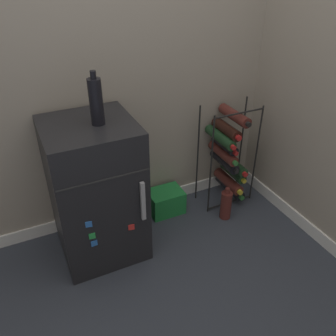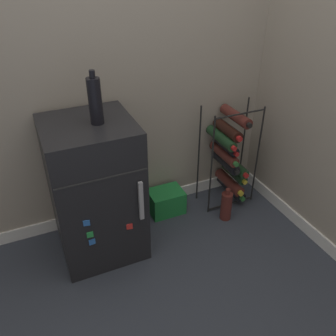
{
  "view_description": "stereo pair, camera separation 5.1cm",
  "coord_description": "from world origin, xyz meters",
  "px_view_note": "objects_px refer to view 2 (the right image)",
  "views": [
    {
      "loc": [
        -0.72,
        -1.35,
        1.69
      ],
      "look_at": [
        0.13,
        0.45,
        0.44
      ],
      "focal_mm": 38.0,
      "sensor_mm": 36.0,
      "label": 1
    },
    {
      "loc": [
        -0.68,
        -1.37,
        1.69
      ],
      "look_at": [
        0.13,
        0.45,
        0.44
      ],
      "focal_mm": 38.0,
      "sensor_mm": 36.0,
      "label": 2
    }
  ],
  "objects_px": {
    "mini_fridge": "(95,190)",
    "loose_bottle_floor": "(226,206)",
    "fridge_top_bottle": "(95,101)",
    "soda_box": "(166,201)",
    "wine_rack": "(229,157)"
  },
  "relations": [
    {
      "from": "loose_bottle_floor",
      "to": "fridge_top_bottle",
      "type": "bearing_deg",
      "value": 174.77
    },
    {
      "from": "wine_rack",
      "to": "soda_box",
      "type": "xyz_separation_m",
      "value": [
        -0.48,
        0.05,
        -0.29
      ]
    },
    {
      "from": "mini_fridge",
      "to": "loose_bottle_floor",
      "type": "distance_m",
      "value": 0.95
    },
    {
      "from": "mini_fridge",
      "to": "soda_box",
      "type": "bearing_deg",
      "value": 15.74
    },
    {
      "from": "fridge_top_bottle",
      "to": "mini_fridge",
      "type": "bearing_deg",
      "value": 155.64
    },
    {
      "from": "soda_box",
      "to": "loose_bottle_floor",
      "type": "bearing_deg",
      "value": -34.62
    },
    {
      "from": "soda_box",
      "to": "fridge_top_bottle",
      "type": "height_order",
      "value": "fridge_top_bottle"
    },
    {
      "from": "mini_fridge",
      "to": "wine_rack",
      "type": "height_order",
      "value": "mini_fridge"
    },
    {
      "from": "mini_fridge",
      "to": "wine_rack",
      "type": "bearing_deg",
      "value": 5.58
    },
    {
      "from": "fridge_top_bottle",
      "to": "soda_box",
      "type": "bearing_deg",
      "value": 20.17
    },
    {
      "from": "wine_rack",
      "to": "fridge_top_bottle",
      "type": "bearing_deg",
      "value": -172.63
    },
    {
      "from": "mini_fridge",
      "to": "wine_rack",
      "type": "relative_size",
      "value": 1.14
    },
    {
      "from": "wine_rack",
      "to": "soda_box",
      "type": "height_order",
      "value": "wine_rack"
    },
    {
      "from": "mini_fridge",
      "to": "soda_box",
      "type": "height_order",
      "value": "mini_fridge"
    },
    {
      "from": "soda_box",
      "to": "loose_bottle_floor",
      "type": "height_order",
      "value": "loose_bottle_floor"
    }
  ]
}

